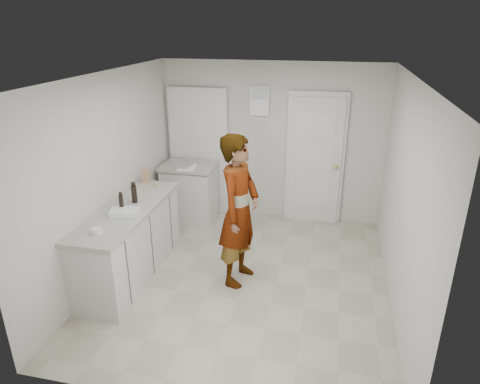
% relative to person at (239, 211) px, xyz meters
% --- Properties ---
extents(ground, '(4.00, 4.00, 0.00)m').
position_rel_person_xyz_m(ground, '(0.08, 0.01, -0.94)').
color(ground, '#9B9782').
rests_on(ground, ground).
extents(room_shell, '(4.00, 4.00, 4.00)m').
position_rel_person_xyz_m(room_shell, '(-0.10, 1.96, 0.08)').
color(room_shell, '#B2B1A8').
rests_on(room_shell, ground).
extents(main_counter, '(0.64, 1.96, 0.93)m').
position_rel_person_xyz_m(main_counter, '(-1.37, -0.19, -0.51)').
color(main_counter, silver).
rests_on(main_counter, ground).
extents(side_counter, '(0.84, 0.61, 0.93)m').
position_rel_person_xyz_m(side_counter, '(-1.17, 1.56, -0.51)').
color(side_counter, silver).
rests_on(side_counter, ground).
extents(person, '(0.58, 0.76, 1.88)m').
position_rel_person_xyz_m(person, '(0.00, 0.00, 0.00)').
color(person, silver).
rests_on(person, ground).
extents(cake_mix_box, '(0.13, 0.08, 0.19)m').
position_rel_person_xyz_m(cake_mix_box, '(-1.50, 0.71, 0.08)').
color(cake_mix_box, '#AA7C55').
rests_on(cake_mix_box, main_counter).
extents(spice_jar, '(0.05, 0.05, 0.07)m').
position_rel_person_xyz_m(spice_jar, '(-1.28, 0.58, 0.02)').
color(spice_jar, tan).
rests_on(spice_jar, main_counter).
extents(oil_cruet_a, '(0.07, 0.07, 0.28)m').
position_rel_person_xyz_m(oil_cruet_a, '(-1.34, 0.00, 0.12)').
color(oil_cruet_a, black).
rests_on(oil_cruet_a, main_counter).
extents(oil_cruet_b, '(0.05, 0.05, 0.25)m').
position_rel_person_xyz_m(oil_cruet_b, '(-1.38, -0.26, 0.10)').
color(oil_cruet_b, black).
rests_on(oil_cruet_b, main_counter).
extents(baking_dish, '(0.37, 0.30, 0.06)m').
position_rel_person_xyz_m(baking_dish, '(-1.31, -0.35, 0.01)').
color(baking_dish, silver).
rests_on(baking_dish, main_counter).
extents(egg_bowl, '(0.13, 0.13, 0.05)m').
position_rel_person_xyz_m(egg_bowl, '(-1.38, -0.85, 0.01)').
color(egg_bowl, silver).
rests_on(egg_bowl, main_counter).
extents(papers, '(0.30, 0.36, 0.01)m').
position_rel_person_xyz_m(papers, '(-1.15, 1.44, -0.01)').
color(papers, white).
rests_on(papers, side_counter).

